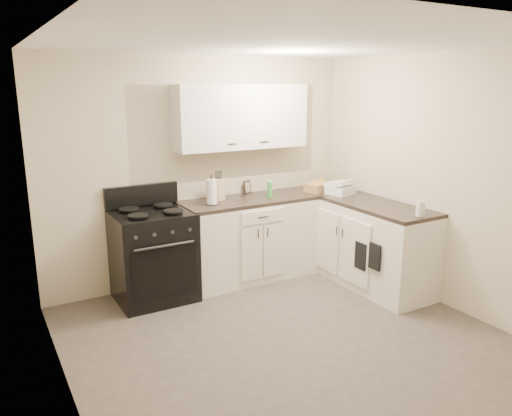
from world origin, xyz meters
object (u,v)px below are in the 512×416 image
wicker_basket (319,187)px  stove (153,257)px  knife_block (219,190)px  countertop_grill (340,190)px  paper_towel (212,192)px

wicker_basket → stove: bearing=178.6°
stove → knife_block: bearing=8.7°
stove → countertop_grill: 2.28m
knife_block → wicker_basket: size_ratio=0.76×
knife_block → wicker_basket: 1.26m
countertop_grill → stove: bearing=158.1°
knife_block → countertop_grill: (1.37, -0.42, -0.07)m
wicker_basket → knife_block: bearing=171.9°
stove → paper_towel: bearing=-1.2°
stove → knife_block: size_ratio=3.96×
knife_block → paper_towel: paper_towel is taller
paper_towel → countertop_grill: bearing=-10.5°
paper_towel → wicker_basket: size_ratio=0.86×
stove → wicker_basket: wicker_basket is taller
knife_block → countertop_grill: 1.44m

